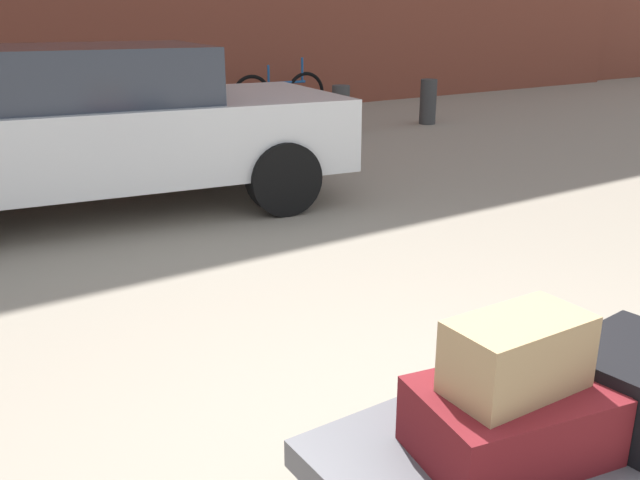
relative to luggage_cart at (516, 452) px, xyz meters
The scene contains 9 objects.
luggage_cart is the anchor object (origin of this frame).
suitcase_maroon_stacked_top 0.22m from the luggage_cart, 156.96° to the right, with size 0.59×0.41×0.23m, color maroon.
suitcase_black_front_right 0.47m from the luggage_cart, 20.50° to the right, with size 0.49×0.39×0.27m, color black.
duffel_bag_tan_topmost_pile 0.43m from the luggage_cart, 156.96° to the right, with size 0.44×0.24×0.24m, color #9E7F56.
parked_car 4.76m from the luggage_cart, 91.00° to the left, with size 4.51×2.39×1.42m.
bicycle_leaning 9.74m from the luggage_cart, 64.45° to the left, with size 1.76×0.11×0.96m.
bollard_kerb_near 7.31m from the luggage_cart, 68.45° to the left, with size 0.26×0.26×0.69m, color #383838.
bollard_kerb_mid 7.92m from the luggage_cart, 59.14° to the left, with size 0.26×0.26×0.69m, color #383838.
bollard_kerb_far 8.91m from the luggage_cart, 49.79° to the left, with size 0.26×0.26×0.69m, color #383838.
Camera 1 is at (-1.61, -1.24, 1.68)m, focal length 37.89 mm.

